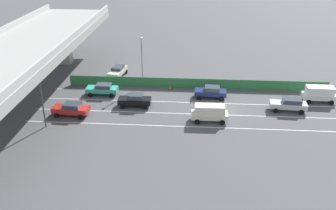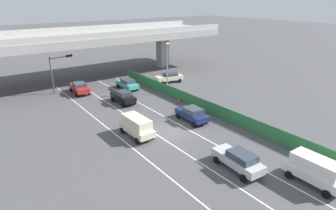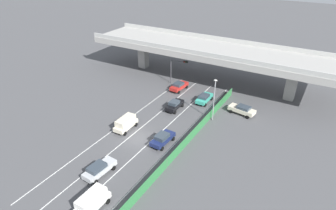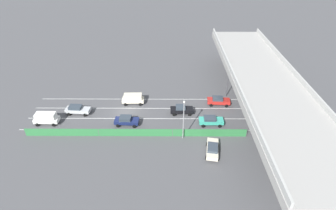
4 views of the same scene
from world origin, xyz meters
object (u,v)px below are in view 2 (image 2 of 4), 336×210
Objects in this scene: car_sedan_black at (123,96)px; street_lamp at (167,63)px; car_van_cream at (137,125)px; car_sedan_red at (80,87)px; car_sedan_silver at (239,160)px; car_van_white at (315,170)px; parked_sedan_cream at (169,77)px; traffic_light at (59,66)px; car_sedan_navy at (192,114)px; car_taxi_teal at (127,84)px; traffic_cone at (179,101)px.

car_sedan_black is 8.19m from street_lamp.
car_sedan_red is (0.31, 17.35, -0.28)m from car_van_cream.
car_van_white is (3.21, -4.70, 0.29)m from car_sedan_silver.
car_sedan_silver is at bearing -89.73° from car_sedan_black.
car_van_white is at bearing -104.82° from parked_sedan_cream.
traffic_light is (-5.24, 30.15, 2.95)m from car_sedan_silver.
parked_sedan_cream is (10.95, 24.56, -0.04)m from car_sedan_silver.
car_sedan_red is at bearing 111.04° from car_sedan_navy.
car_taxi_teal is 1.00× the size of car_van_white.
car_taxi_teal reaches higher than parked_sedan_cream.
car_van_cream is 14.99m from street_lamp.
car_sedan_navy is 0.81× the size of traffic_light.
car_sedan_black is 0.99× the size of car_van_white.
traffic_light reaches higher than car_sedan_red.
traffic_light is 18.67m from traffic_cone.
car_van_cream is 20.07m from traffic_light.
street_lamp is (7.37, -0.01, 3.58)m from car_sedan_black.
car_sedan_navy is 1.02× the size of car_van_white.
car_van_white is at bearing -55.66° from car_sedan_silver.
street_lamp is at bearing -35.71° from car_sedan_red.
car_sedan_black is 7.26× the size of traffic_cone.
car_van_white is at bearing -78.57° from car_sedan_red.
car_sedan_navy is at bearing -117.05° from parked_sedan_cream.
car_van_white is at bearing -91.08° from car_sedan_navy.
traffic_cone is (2.92, 20.49, -0.97)m from car_van_white.
car_sedan_silver is at bearing -109.94° from street_lamp.
car_sedan_navy is (3.58, -10.12, -0.01)m from car_sedan_black.
car_taxi_teal is 9.89m from traffic_cone.
car_sedan_black reaches higher than car_sedan_navy.
car_taxi_teal is (7.05, 14.94, -0.29)m from car_van_cream.
traffic_light is at bearing 160.94° from parked_sedan_cream.
car_sedan_black reaches higher than traffic_cone.
traffic_light is at bearing 150.57° from car_taxi_teal.
car_van_cream is at bearing -138.32° from street_lamp.
traffic_cone is (-4.82, -8.77, -0.64)m from parked_sedan_cream.
car_van_white reaches higher than car_sedan_red.
car_sedan_black is 7.58m from traffic_cone.
car_taxi_teal is 0.91× the size of parked_sedan_cream.
car_sedan_silver is 25.50m from car_taxi_teal.
car_van_cream is at bearing -115.26° from car_taxi_teal.
traffic_cone is at bearing 68.77° from car_sedan_silver.
car_taxi_teal is at bearing 126.55° from street_lamp.
car_sedan_silver is 16.95m from traffic_cone.
street_lamp is at bearing 41.68° from car_van_cream.
car_van_cream is at bearing 109.44° from car_sedan_silver.
car_sedan_black is 24.98m from car_van_white.
car_sedan_black is 0.90× the size of parked_sedan_cream.
parked_sedan_cream is at bearing -5.42° from car_taxi_teal.
car_van_white is 30.26m from parked_sedan_cream.
traffic_light reaches higher than car_van_white.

